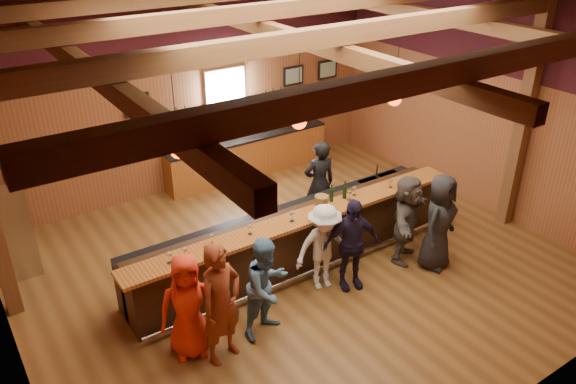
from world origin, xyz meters
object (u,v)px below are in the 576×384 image
Objects in this scene: customer_denim at (267,287)px; customer_navy at (351,244)px; bottle_a at (331,195)px; customer_orange at (188,306)px; bar_counter at (294,237)px; stainless_fridge at (7,226)px; customer_brown at (406,219)px; customer_dark at (439,222)px; customer_white at (324,247)px; bartender at (319,184)px; ice_bucket at (321,203)px; customer_redvest at (221,304)px; back_bar_cabinet at (249,156)px.

customer_denim is 1.72m from customer_navy.
bottle_a is at bearing 89.72° from customer_navy.
bottle_a is at bearing 33.08° from customer_orange.
stainless_fridge reaches higher than bar_counter.
customer_dark is (0.31, -0.46, 0.05)m from customer_brown.
customer_orange is 1.05× the size of customer_white.
customer_orange is at bearing 154.87° from customer_denim.
stainless_fridge is 7.26m from customer_dark.
bartender is at bearing 84.57° from customer_navy.
bar_counter is 0.85m from ice_bucket.
customer_redvest is 3.04m from bottle_a.
customer_navy is 0.92× the size of bartender.
customer_navy is 1.03m from bottle_a.
customer_navy reaches higher than customer_denim.
customer_redvest reaches higher than ice_bucket.
customer_navy reaches higher than back_bar_cabinet.
customer_brown is at bearing -37.60° from bottle_a.
bar_counter is 3.88× the size of customer_brown.
customer_navy is at bearing -107.45° from bottle_a.
customer_white is 5.99× the size of ice_bucket.
customer_navy is (0.39, -1.07, 0.29)m from bar_counter.
back_bar_cabinet is 4.72m from customer_navy.
customer_dark is (2.00, -0.59, 0.10)m from customer_white.
bottle_a is (-1.35, 1.26, 0.37)m from customer_dark.
customer_white is at bearing -134.55° from bottle_a.
stainless_fridge is at bearing 151.30° from bottle_a.
stainless_fridge is at bearing 133.56° from customer_orange.
customer_orange is 3.26m from bottle_a.
bartender is (0.80, 1.93, 0.07)m from customer_navy.
back_bar_cabinet is at bearing 97.42° from customer_navy.
customer_redvest is (-3.29, -4.93, 0.44)m from back_bar_cabinet.
bar_counter is 3.50× the size of stainless_fridge.
customer_orange is 4.10m from bartender.
ice_bucket is (-0.84, -1.17, 0.36)m from bartender.
customer_dark is (1.63, -0.36, 0.06)m from customer_navy.
customer_orange is 0.50m from customer_redvest.
customer_denim is at bearing 6.40° from customer_orange.
customer_orange is 4.16m from customer_brown.
customer_redvest is 1.06× the size of customer_dark.
stainless_fridge is 4.64m from customer_denim.
customer_brown is at bearing -83.41° from back_bar_cabinet.
customer_redvest is at bearing -156.94° from ice_bucket.
customer_redvest is at bearing -62.21° from stainless_fridge.
bottle_a reaches higher than bar_counter.
stainless_fridge is 1.13× the size of customer_denim.
stainless_fridge reaches higher than customer_dark.
customer_brown is at bearing 21.33° from customer_navy.
customer_navy is (2.50, 0.29, -0.11)m from customer_redvest.
customer_dark is 0.99× the size of bartender.
bar_counter is 1.51m from bartender.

